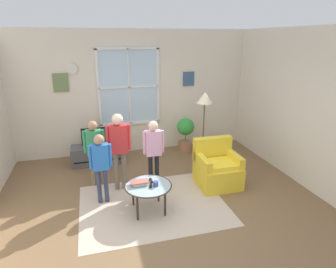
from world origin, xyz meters
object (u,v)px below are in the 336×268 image
object	(u,v)px
tv_stand	(98,154)
person_red_shirt	(119,143)
television	(96,137)
coffee_table	(148,187)
floor_lamp	(204,106)
cup	(156,184)
remote_near_books	(151,186)
person_blue_shirt	(101,161)
book_stack	(140,183)
potted_plant_by_window	(185,132)
person_pink_shirt	(153,147)
person_green_shirt	(94,146)
remote_near_cup	(151,181)
armchair	(217,169)

from	to	relation	value
tv_stand	person_red_shirt	size ratio (longest dim) A/B	0.78
tv_stand	television	world-z (taller)	television
television	coffee_table	distance (m)	2.27
tv_stand	floor_lamp	distance (m)	2.62
cup	remote_near_books	xyz separation A→B (m)	(-0.08, 0.02, -0.03)
remote_near_books	person_blue_shirt	world-z (taller)	person_blue_shirt
television	remote_near_books	bearing A→B (deg)	-70.92
book_stack	cup	xyz separation A→B (m)	(0.24, -0.11, 0.01)
cup	potted_plant_by_window	world-z (taller)	potted_plant_by_window
book_stack	person_pink_shirt	world-z (taller)	person_pink_shirt
tv_stand	television	size ratio (longest dim) A/B	1.81
television	person_blue_shirt	xyz separation A→B (m)	(0.02, -1.70, 0.14)
book_stack	person_blue_shirt	xyz separation A→B (m)	(-0.57, 0.40, 0.28)
tv_stand	coffee_table	bearing A→B (deg)	-71.46
tv_stand	person_blue_shirt	size ratio (longest dim) A/B	0.93
person_green_shirt	coffee_table	bearing A→B (deg)	-54.93
person_red_shirt	floor_lamp	size ratio (longest dim) A/B	0.87
person_blue_shirt	person_green_shirt	bearing A→B (deg)	97.20
coffee_table	book_stack	bearing A→B (deg)	158.87
tv_stand	remote_near_books	size ratio (longest dim) A/B	8.13
person_red_shirt	person_blue_shirt	bearing A→B (deg)	-132.06
remote_near_books	person_green_shirt	world-z (taller)	person_green_shirt
remote_near_cup	person_red_shirt	xyz separation A→B (m)	(-0.43, 0.70, 0.44)
television	person_pink_shirt	xyz separation A→B (m)	(0.98, -1.41, 0.18)
remote_near_cup	person_red_shirt	bearing A→B (deg)	121.29
cup	person_blue_shirt	xyz separation A→B (m)	(-0.81, 0.51, 0.27)
remote_near_cup	person_red_shirt	distance (m)	0.93
person_pink_shirt	potted_plant_by_window	xyz separation A→B (m)	(1.15, 1.57, -0.33)
person_green_shirt	potted_plant_by_window	distance (m)	2.52
tv_stand	person_blue_shirt	world-z (taller)	person_blue_shirt
coffee_table	potted_plant_by_window	distance (m)	2.71
remote_near_books	floor_lamp	size ratio (longest dim) A/B	0.08
armchair	person_green_shirt	size ratio (longest dim) A/B	0.68
armchair	person_blue_shirt	xyz separation A→B (m)	(-2.14, -0.08, 0.44)
book_stack	armchair	bearing A→B (deg)	17.03
cup	tv_stand	bearing A→B (deg)	110.67
cup	person_green_shirt	size ratio (longest dim) A/B	0.07
book_stack	person_red_shirt	size ratio (longest dim) A/B	0.19
person_red_shirt	armchair	bearing A→B (deg)	-9.34
cup	person_green_shirt	bearing A→B (deg)	127.37
cup	person_pink_shirt	bearing A→B (deg)	79.64
person_green_shirt	remote_near_books	bearing A→B (deg)	-54.68
armchair	coffee_table	bearing A→B (deg)	-159.78
remote_near_cup	person_pink_shirt	size ratio (longest dim) A/B	0.11
coffee_table	person_blue_shirt	world-z (taller)	person_blue_shirt
cup	potted_plant_by_window	xyz separation A→B (m)	(1.30, 2.37, -0.01)
tv_stand	person_pink_shirt	distance (m)	1.82
potted_plant_by_window	person_blue_shirt	bearing A→B (deg)	-138.54
coffee_table	cup	bearing A→B (deg)	-26.57
remote_near_books	person_blue_shirt	bearing A→B (deg)	146.25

